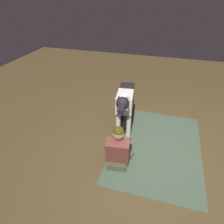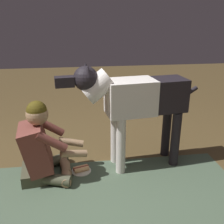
{
  "view_description": "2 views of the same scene",
  "coord_description": "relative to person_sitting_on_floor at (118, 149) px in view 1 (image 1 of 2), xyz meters",
  "views": [
    {
      "loc": [
        3.0,
        0.17,
        2.78
      ],
      "look_at": [
        -0.17,
        -0.76,
        0.68
      ],
      "focal_mm": 31.77,
      "sensor_mm": 36.0,
      "label": 1
    },
    {
      "loc": [
        0.08,
        1.89,
        1.58
      ],
      "look_at": [
        -0.25,
        -0.53,
        0.66
      ],
      "focal_mm": 41.53,
      "sensor_mm": 36.0,
      "label": 2
    }
  ],
  "objects": [
    {
      "name": "ground_plane",
      "position": [
        -0.47,
        0.45,
        -0.34
      ],
      "size": [
        12.79,
        12.79,
        0.0
      ],
      "primitive_type": "plane",
      "color": "brown"
    },
    {
      "name": "area_rug",
      "position": [
        -0.66,
        0.65,
        -0.33
      ],
      "size": [
        2.49,
        1.74,
        0.01
      ],
      "primitive_type": "cube",
      "color": "#465844",
      "rests_on": "ground"
    },
    {
      "name": "person_sitting_on_floor",
      "position": [
        0.0,
        0.0,
        0.0
      ],
      "size": [
        0.69,
        0.57,
        0.83
      ],
      "color": "#444633",
      "rests_on": "ground"
    },
    {
      "name": "large_dog",
      "position": [
        -0.96,
        -0.12,
        0.41
      ],
      "size": [
        1.5,
        0.41,
        1.15
      ],
      "color": "silver",
      "rests_on": "ground"
    },
    {
      "name": "hot_dog_on_plate",
      "position": [
        -0.38,
        -0.05,
        -0.31
      ],
      "size": [
        0.21,
        0.21,
        0.06
      ],
      "color": "silver",
      "rests_on": "ground"
    }
  ]
}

